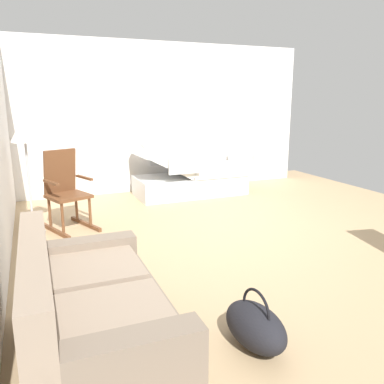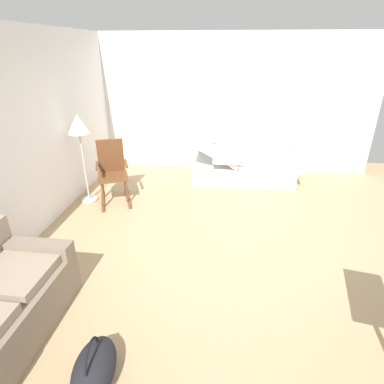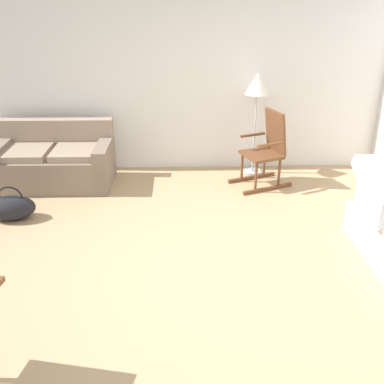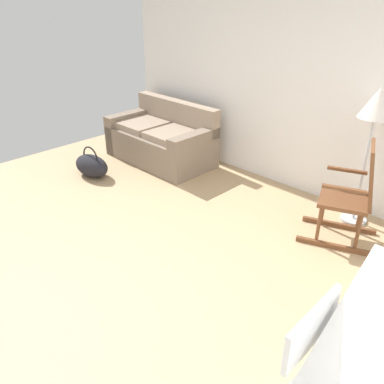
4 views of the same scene
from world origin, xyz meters
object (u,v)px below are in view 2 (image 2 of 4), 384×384
Objects in this scene: floor_lamp at (79,130)px; hospital_bed at (243,165)px; rocking_chair at (113,172)px; duffel_bag at (94,369)px.

hospital_bed is at bearing -65.07° from floor_lamp.
floor_lamp is at bearing 103.21° from rocking_chair.
rocking_chair is at bearing 116.98° from hospital_bed.
hospital_bed is at bearing -16.49° from duffel_bag.
rocking_chair reaches higher than hospital_bed.
duffel_bag is (-4.35, 1.29, -0.15)m from hospital_bed.
rocking_chair reaches higher than duffel_bag.
hospital_bed is 1.41× the size of floor_lamp.
floor_lamp reaches higher than rocking_chair.
hospital_bed is 3.55× the size of duffel_bag.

